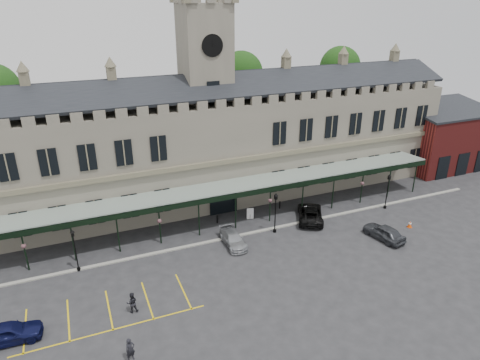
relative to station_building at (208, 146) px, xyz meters
name	(u,v)px	position (x,y,z in m)	size (l,w,h in m)	color
ground	(265,264)	(0.00, -15.91, -6.47)	(140.00, 140.00, 0.00)	#252528
station_building	(208,146)	(0.00, 0.00, 0.00)	(60.00, 10.36, 17.30)	#635F53
clock_tower	(206,89)	(0.00, 0.09, 6.64)	(5.60, 5.60, 24.80)	#635F53
canopy	(235,207)	(0.00, -8.45, -4.06)	(50.00, 4.10, 4.30)	#8C9E93
brick_annex	(443,138)	(34.00, -2.94, -2.31)	(12.40, 8.36, 9.23)	maroon
kerb	(242,235)	(0.00, -10.41, -6.41)	(60.00, 0.40, 0.12)	gray
parking_markings	(110,313)	(-14.00, -17.41, -6.47)	(16.00, 6.00, 0.01)	gold
tree_behind_mid	(241,75)	(8.00, 9.09, 6.35)	(6.00, 6.00, 16.00)	#332314
tree_behind_right	(340,68)	(24.00, 9.09, 6.35)	(6.00, 6.00, 16.00)	#332314
lamp_post_left	(75,247)	(-15.87, -10.50, -3.99)	(0.40, 0.40, 4.19)	black
lamp_post_mid	(275,209)	(3.42, -11.08, -3.81)	(0.42, 0.42, 4.48)	black
lamp_post_right	(388,188)	(17.73, -11.05, -3.93)	(0.40, 0.40, 4.28)	black
traffic_cone	(410,224)	(17.16, -15.66, -6.11)	(0.45, 0.45, 0.72)	#E44507
sign_board	(250,214)	(2.22, -7.46, -5.83)	(0.75, 0.24, 1.30)	black
bollard_left	(217,219)	(-1.45, -6.95, -6.01)	(0.16, 0.16, 0.92)	black
bollard_right	(280,205)	(6.40, -6.43, -6.02)	(0.16, 0.16, 0.89)	black
car_left_a	(8,333)	(-20.90, -17.71, -5.70)	(1.82, 4.51, 1.54)	#0C0F38
car_taxi	(233,239)	(-1.48, -11.70, -5.83)	(1.78, 4.38, 1.27)	gray
car_van	(310,213)	(8.25, -10.10, -5.70)	(2.55, 5.54, 1.54)	black
car_right_a	(384,232)	(13.00, -16.48, -5.71)	(1.79, 4.45, 1.52)	#35373C
person_a	(130,350)	(-13.20, -22.68, -5.59)	(0.64, 0.42, 1.76)	black
person_b	(132,303)	(-12.30, -17.88, -5.60)	(0.84, 0.66, 1.74)	black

